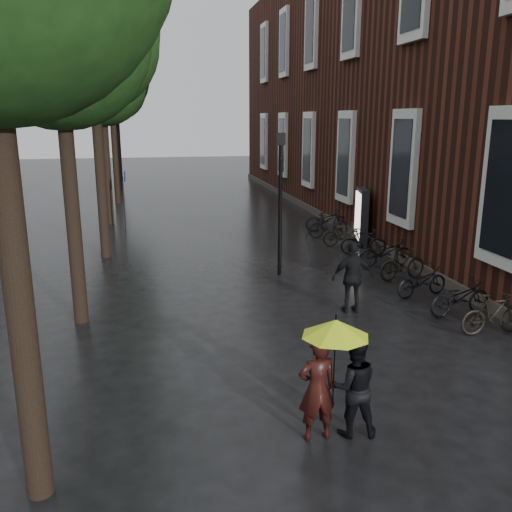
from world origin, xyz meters
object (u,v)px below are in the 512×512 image
object	(u,v)px
pedestrian_walking	(353,277)
person_burgundy	(317,389)
person_black	(353,386)
lamp_post	(280,191)
ad_lightbox	(361,216)
parked_bicycles	(378,250)

from	to	relation	value
pedestrian_walking	person_burgundy	bearing A→B (deg)	67.95
person_black	lamp_post	size ratio (longest dim) A/B	0.37
person_burgundy	ad_lightbox	distance (m)	12.91
ad_lightbox	pedestrian_walking	bearing A→B (deg)	-100.02
lamp_post	person_black	bearing A→B (deg)	-96.82
person_black	ad_lightbox	xyz separation A→B (m)	(4.93, 11.67, 0.26)
person_burgundy	pedestrian_walking	xyz separation A→B (m)	(2.48, 4.90, 0.08)
parked_bicycles	lamp_post	size ratio (longest dim) A/B	2.86
person_burgundy	person_black	xyz separation A→B (m)	(0.56, 0.01, -0.02)
person_black	parked_bicycles	size ratio (longest dim) A/B	0.13
person_black	person_burgundy	bearing A→B (deg)	10.83
parked_bicycles	person_black	bearing A→B (deg)	-116.15
person_burgundy	lamp_post	xyz separation A→B (m)	(1.55, 8.33, 1.72)
person_burgundy	ad_lightbox	size ratio (longest dim) A/B	0.77
person_burgundy	lamp_post	distance (m)	8.64
person_burgundy	lamp_post	bearing A→B (deg)	-104.21
person_black	ad_lightbox	bearing A→B (deg)	-103.43
pedestrian_walking	ad_lightbox	distance (m)	7.42
lamp_post	ad_lightbox	bearing A→B (deg)	40.45
pedestrian_walking	ad_lightbox	bearing A→B (deg)	-109.09
person_black	parked_bicycles	world-z (taller)	person_black
parked_bicycles	lamp_post	world-z (taller)	lamp_post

